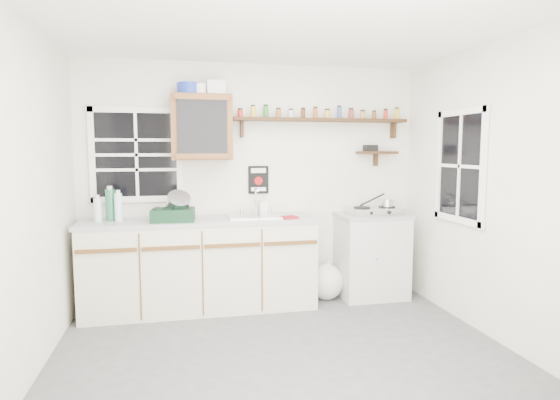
# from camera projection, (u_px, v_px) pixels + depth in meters

# --- Properties ---
(room) EXTENTS (3.64, 3.24, 2.54)m
(room) POSITION_uv_depth(u_px,v_px,m) (287.00, 197.00, 3.47)
(room) COLOR #48484A
(room) RESTS_ON ground
(main_cabinet) EXTENTS (2.31, 0.63, 0.92)m
(main_cabinet) POSITION_uv_depth(u_px,v_px,m) (201.00, 264.00, 4.70)
(main_cabinet) COLOR beige
(main_cabinet) RESTS_ON floor
(right_cabinet) EXTENTS (0.73, 0.57, 0.91)m
(right_cabinet) POSITION_uv_depth(u_px,v_px,m) (371.00, 255.00, 5.10)
(right_cabinet) COLOR #BBBBB4
(right_cabinet) RESTS_ON floor
(sink) EXTENTS (0.52, 0.44, 0.29)m
(sink) POSITION_uv_depth(u_px,v_px,m) (254.00, 216.00, 4.76)
(sink) COLOR #BBBBC0
(sink) RESTS_ON main_cabinet
(upper_cabinet) EXTENTS (0.60, 0.32, 0.65)m
(upper_cabinet) POSITION_uv_depth(u_px,v_px,m) (202.00, 127.00, 4.70)
(upper_cabinet) COLOR #602F18
(upper_cabinet) RESTS_ON wall_back
(upper_cabinet_clutter) EXTENTS (0.47, 0.24, 0.14)m
(upper_cabinet_clutter) POSITION_uv_depth(u_px,v_px,m) (199.00, 88.00, 4.65)
(upper_cabinet_clutter) COLOR #182EA1
(upper_cabinet_clutter) RESTS_ON upper_cabinet
(spice_shelf) EXTENTS (1.91, 0.18, 0.35)m
(spice_shelf) POSITION_uv_depth(u_px,v_px,m) (321.00, 119.00, 5.02)
(spice_shelf) COLOR black
(spice_shelf) RESTS_ON wall_back
(secondary_shelf) EXTENTS (0.45, 0.16, 0.24)m
(secondary_shelf) POSITION_uv_depth(u_px,v_px,m) (375.00, 152.00, 5.20)
(secondary_shelf) COLOR black
(secondary_shelf) RESTS_ON wall_back
(warning_sign) EXTENTS (0.22, 0.02, 0.30)m
(warning_sign) POSITION_uv_depth(u_px,v_px,m) (258.00, 180.00, 5.02)
(warning_sign) COLOR black
(warning_sign) RESTS_ON wall_back
(window_back) EXTENTS (0.93, 0.03, 0.98)m
(window_back) POSITION_uv_depth(u_px,v_px,m) (136.00, 155.00, 4.73)
(window_back) COLOR black
(window_back) RESTS_ON wall_back
(window_right) EXTENTS (0.03, 0.78, 1.08)m
(window_right) POSITION_uv_depth(u_px,v_px,m) (460.00, 166.00, 4.36)
(window_right) COLOR black
(window_right) RESTS_ON wall_back
(water_bottles) EXTENTS (0.26, 0.15, 0.34)m
(water_bottles) POSITION_uv_depth(u_px,v_px,m) (110.00, 206.00, 4.48)
(water_bottles) COLOR silver
(water_bottles) RESTS_ON main_cabinet
(dish_rack) EXTENTS (0.43, 0.34, 0.30)m
(dish_rack) POSITION_uv_depth(u_px,v_px,m) (175.00, 211.00, 4.48)
(dish_rack) COLOR black
(dish_rack) RESTS_ON main_cabinet
(soap_bottle) EXTENTS (0.10, 0.10, 0.21)m
(soap_bottle) POSITION_uv_depth(u_px,v_px,m) (264.00, 204.00, 4.99)
(soap_bottle) COLOR white
(soap_bottle) RESTS_ON main_cabinet
(rag) EXTENTS (0.19, 0.17, 0.02)m
(rag) POSITION_uv_depth(u_px,v_px,m) (289.00, 217.00, 4.66)
(rag) COLOR maroon
(rag) RESTS_ON main_cabinet
(hotplate) EXTENTS (0.60, 0.35, 0.08)m
(hotplate) POSITION_uv_depth(u_px,v_px,m) (374.00, 211.00, 5.04)
(hotplate) COLOR #BBBBC0
(hotplate) RESTS_ON right_cabinet
(saucepan) EXTENTS (0.35, 0.16, 0.15)m
(saucepan) POSITION_uv_depth(u_px,v_px,m) (386.00, 203.00, 5.06)
(saucepan) COLOR #BBBBC0
(saucepan) RESTS_ON hotplate
(trash_bag) EXTENTS (0.39, 0.36, 0.45)m
(trash_bag) POSITION_uv_depth(u_px,v_px,m) (326.00, 282.00, 5.02)
(trash_bag) COLOR silver
(trash_bag) RESTS_ON floor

